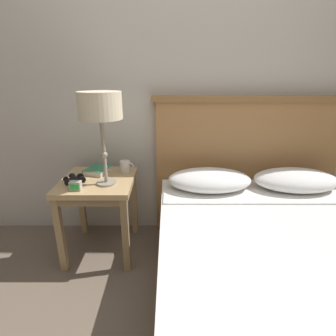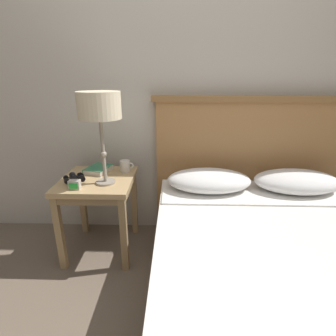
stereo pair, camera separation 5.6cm
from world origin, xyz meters
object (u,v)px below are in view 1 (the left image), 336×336
at_px(table_lamp, 99,108).
at_px(bed, 280,266).
at_px(binoculars_pair, 73,180).
at_px(nightstand, 97,190).
at_px(coffee_mug, 124,166).
at_px(book_on_nightstand, 97,170).
at_px(alarm_clock, 74,186).

bearing_deg(table_lamp, bed, -23.47).
height_order(table_lamp, binoculars_pair, table_lamp).
distance_m(nightstand, binoculars_pair, 0.19).
height_order(bed, coffee_mug, bed).
bearing_deg(nightstand, book_on_nightstand, 101.62).
distance_m(bed, coffee_mug, 1.22).
height_order(nightstand, alarm_clock, alarm_clock).
distance_m(bed, table_lamp, 1.39).
xyz_separation_m(table_lamp, coffee_mug, (0.09, 0.23, -0.46)).
bearing_deg(nightstand, coffee_mug, 40.23).
bearing_deg(binoculars_pair, book_on_nightstand, 59.85).
bearing_deg(bed, binoculars_pair, 159.53).
bearing_deg(book_on_nightstand, coffee_mug, 4.70).
height_order(table_lamp, alarm_clock, table_lamp).
relative_size(bed, book_on_nightstand, 8.26).
bearing_deg(coffee_mug, nightstand, -139.77).
relative_size(bed, coffee_mug, 18.26).
xyz_separation_m(table_lamp, binoculars_pair, (-0.22, 0.02, -0.48)).
xyz_separation_m(nightstand, coffee_mug, (0.18, 0.15, 0.13)).
xyz_separation_m(book_on_nightstand, binoculars_pair, (-0.11, -0.19, 0.00)).
distance_m(bed, book_on_nightstand, 1.37).
height_order(bed, alarm_clock, bed).
bearing_deg(alarm_clock, table_lamp, 31.97).
relative_size(bed, binoculars_pair, 11.65).
bearing_deg(book_on_nightstand, table_lamp, -62.94).
relative_size(table_lamp, book_on_nightstand, 2.63).
bearing_deg(table_lamp, binoculars_pair, 174.89).
xyz_separation_m(book_on_nightstand, alarm_clock, (-0.06, -0.32, 0.01)).
bearing_deg(book_on_nightstand, binoculars_pair, -120.15).
bearing_deg(book_on_nightstand, bed, -30.11).
bearing_deg(bed, alarm_clock, 164.12).
relative_size(nightstand, book_on_nightstand, 2.57).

